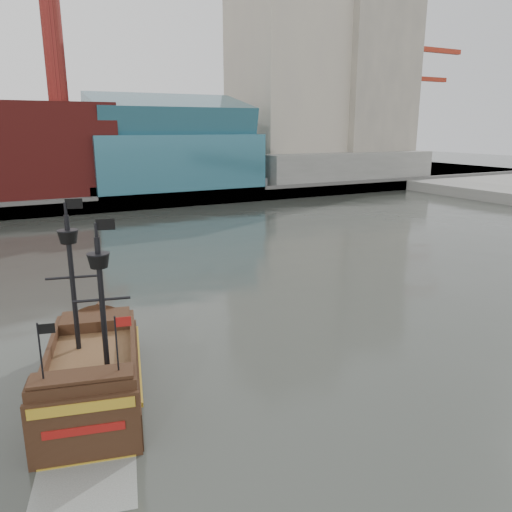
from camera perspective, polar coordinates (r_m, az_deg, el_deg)
ground at (r=30.12m, az=16.84°, el=-12.38°), size 400.00×400.00×0.00m
promenade_far at (r=113.07m, az=-17.87°, el=7.63°), size 220.00×60.00×2.00m
seawall at (r=84.36m, az=-14.24°, el=5.94°), size 220.00×1.00×2.60m
skyline at (r=106.76m, az=-15.23°, el=20.14°), size 149.00×45.00×62.00m
crane_a at (r=140.71m, az=17.15°, el=16.32°), size 22.50×4.00×32.25m
crane_b at (r=154.47m, az=16.99°, el=14.81°), size 19.10×4.00×26.25m
pirate_ship at (r=27.24m, az=-18.10°, el=-13.21°), size 7.40×14.81×10.64m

